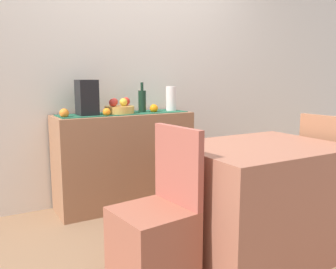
{
  "coord_description": "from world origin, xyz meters",
  "views": [
    {
      "loc": [
        -1.42,
        -2.06,
        1.18
      ],
      "look_at": [
        -0.02,
        0.38,
        0.72
      ],
      "focal_mm": 38.26,
      "sensor_mm": 36.0,
      "label": 1
    }
  ],
  "objects_px": {
    "sideboard_console": "(125,160)",
    "ceramic_vase": "(171,99)",
    "dining_table": "(258,199)",
    "fruit_bowl": "(119,110)",
    "chair_by_corner": "(333,195)",
    "chair_near_window": "(155,240)",
    "wine_bottle": "(142,101)",
    "coffee_maker": "(87,98)"
  },
  "relations": [
    {
      "from": "sideboard_console",
      "to": "ceramic_vase",
      "type": "xyz_separation_m",
      "value": [
        0.49,
        0.0,
        0.54
      ]
    },
    {
      "from": "sideboard_console",
      "to": "dining_table",
      "type": "distance_m",
      "value": 1.36
    },
    {
      "from": "sideboard_console",
      "to": "fruit_bowl",
      "type": "bearing_deg",
      "value": 180.0
    },
    {
      "from": "fruit_bowl",
      "to": "dining_table",
      "type": "height_order",
      "value": "fruit_bowl"
    },
    {
      "from": "chair_by_corner",
      "to": "ceramic_vase",
      "type": "bearing_deg",
      "value": 118.25
    },
    {
      "from": "ceramic_vase",
      "to": "dining_table",
      "type": "distance_m",
      "value": 1.43
    },
    {
      "from": "fruit_bowl",
      "to": "chair_by_corner",
      "type": "relative_size",
      "value": 0.29
    },
    {
      "from": "sideboard_console",
      "to": "chair_near_window",
      "type": "relative_size",
      "value": 1.38
    },
    {
      "from": "wine_bottle",
      "to": "coffee_maker",
      "type": "relative_size",
      "value": 0.92
    },
    {
      "from": "coffee_maker",
      "to": "fruit_bowl",
      "type": "bearing_deg",
      "value": 0.0
    },
    {
      "from": "coffee_maker",
      "to": "ceramic_vase",
      "type": "distance_m",
      "value": 0.83
    },
    {
      "from": "sideboard_console",
      "to": "coffee_maker",
      "type": "height_order",
      "value": "coffee_maker"
    },
    {
      "from": "chair_near_window",
      "to": "chair_by_corner",
      "type": "height_order",
      "value": "same"
    },
    {
      "from": "sideboard_console",
      "to": "chair_by_corner",
      "type": "height_order",
      "value": "chair_by_corner"
    },
    {
      "from": "coffee_maker",
      "to": "chair_near_window",
      "type": "distance_m",
      "value": 1.49
    },
    {
      "from": "coffee_maker",
      "to": "chair_near_window",
      "type": "bearing_deg",
      "value": -91.51
    },
    {
      "from": "dining_table",
      "to": "coffee_maker",
      "type": "bearing_deg",
      "value": 119.85
    },
    {
      "from": "sideboard_console",
      "to": "chair_near_window",
      "type": "distance_m",
      "value": 1.36
    },
    {
      "from": "fruit_bowl",
      "to": "dining_table",
      "type": "distance_m",
      "value": 1.47
    },
    {
      "from": "ceramic_vase",
      "to": "chair_by_corner",
      "type": "xyz_separation_m",
      "value": [
        0.7,
        -1.3,
        -0.7
      ]
    },
    {
      "from": "wine_bottle",
      "to": "dining_table",
      "type": "xyz_separation_m",
      "value": [
        0.23,
        -1.3,
        -0.59
      ]
    },
    {
      "from": "fruit_bowl",
      "to": "chair_by_corner",
      "type": "bearing_deg",
      "value": -46.56
    },
    {
      "from": "wine_bottle",
      "to": "dining_table",
      "type": "height_order",
      "value": "wine_bottle"
    },
    {
      "from": "coffee_maker",
      "to": "ceramic_vase",
      "type": "bearing_deg",
      "value": 0.0
    },
    {
      "from": "fruit_bowl",
      "to": "coffee_maker",
      "type": "height_order",
      "value": "coffee_maker"
    },
    {
      "from": "ceramic_vase",
      "to": "chair_near_window",
      "type": "height_order",
      "value": "ceramic_vase"
    },
    {
      "from": "ceramic_vase",
      "to": "fruit_bowl",
      "type": "bearing_deg",
      "value": 180.0
    },
    {
      "from": "sideboard_console",
      "to": "wine_bottle",
      "type": "distance_m",
      "value": 0.56
    },
    {
      "from": "fruit_bowl",
      "to": "dining_table",
      "type": "xyz_separation_m",
      "value": [
        0.45,
        -1.3,
        -0.52
      ]
    },
    {
      "from": "coffee_maker",
      "to": "chair_near_window",
      "type": "xyz_separation_m",
      "value": [
        -0.03,
        -1.3,
        -0.74
      ]
    },
    {
      "from": "fruit_bowl",
      "to": "chair_near_window",
      "type": "distance_m",
      "value": 1.48
    },
    {
      "from": "chair_by_corner",
      "to": "wine_bottle",
      "type": "bearing_deg",
      "value": 127.75
    },
    {
      "from": "coffee_maker",
      "to": "chair_by_corner",
      "type": "height_order",
      "value": "coffee_maker"
    },
    {
      "from": "ceramic_vase",
      "to": "dining_table",
      "type": "height_order",
      "value": "ceramic_vase"
    },
    {
      "from": "ceramic_vase",
      "to": "chair_near_window",
      "type": "relative_size",
      "value": 0.27
    },
    {
      "from": "fruit_bowl",
      "to": "wine_bottle",
      "type": "xyz_separation_m",
      "value": [
        0.22,
        0.0,
        0.07
      ]
    },
    {
      "from": "sideboard_console",
      "to": "ceramic_vase",
      "type": "distance_m",
      "value": 0.73
    },
    {
      "from": "fruit_bowl",
      "to": "chair_near_window",
      "type": "bearing_deg",
      "value": -104.18
    },
    {
      "from": "sideboard_console",
      "to": "ceramic_vase",
      "type": "bearing_deg",
      "value": 0.0
    },
    {
      "from": "fruit_bowl",
      "to": "ceramic_vase",
      "type": "distance_m",
      "value": 0.54
    },
    {
      "from": "dining_table",
      "to": "fruit_bowl",
      "type": "bearing_deg",
      "value": 109.19
    },
    {
      "from": "fruit_bowl",
      "to": "chair_near_window",
      "type": "xyz_separation_m",
      "value": [
        -0.33,
        -1.3,
        -0.62
      ]
    }
  ]
}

